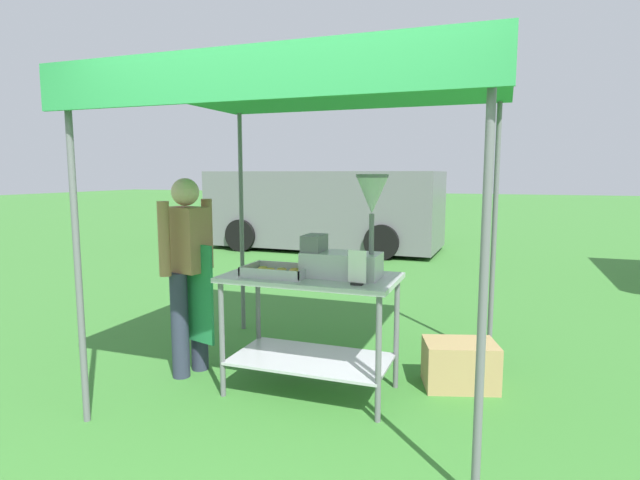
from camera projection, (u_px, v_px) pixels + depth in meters
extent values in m
plane|color=#3D7F33|center=(428.00, 273.00, 8.55)|extent=(70.00, 70.00, 0.00)
cylinder|color=slate|center=(77.00, 255.00, 3.29)|extent=(0.04, 0.04, 2.25)
cylinder|color=slate|center=(484.00, 283.00, 2.45)|extent=(0.04, 0.04, 2.25)
cylinder|color=slate|center=(242.00, 224.00, 5.33)|extent=(0.04, 0.04, 2.25)
cylinder|color=slate|center=(494.00, 233.00, 4.49)|extent=(0.04, 0.04, 2.25)
cube|color=#2D934C|center=(318.00, 87.00, 3.74)|extent=(2.70, 2.39, 0.05)
cube|color=#2D934C|center=(239.00, 77.00, 2.65)|extent=(2.70, 0.02, 0.24)
cube|color=#B7B7BC|center=(311.00, 278.00, 3.78)|extent=(1.28, 0.69, 0.04)
cube|color=#B7B7BC|center=(311.00, 359.00, 3.86)|extent=(1.17, 0.63, 0.02)
cylinder|color=slate|center=(222.00, 340.00, 3.76)|extent=(0.04, 0.04, 0.86)
cylinder|color=slate|center=(378.00, 359.00, 3.37)|extent=(0.04, 0.04, 0.86)
cylinder|color=slate|center=(258.00, 319.00, 4.31)|extent=(0.04, 0.04, 0.86)
cylinder|color=slate|center=(396.00, 333.00, 3.92)|extent=(0.04, 0.04, 0.86)
cube|color=#B7B7BC|center=(278.00, 274.00, 3.78)|extent=(0.48, 0.33, 0.01)
cube|color=#B7B7BC|center=(268.00, 274.00, 3.62)|extent=(0.48, 0.01, 0.06)
cube|color=#B7B7BC|center=(287.00, 266.00, 3.92)|extent=(0.48, 0.01, 0.06)
cube|color=#B7B7BC|center=(250.00, 268.00, 3.85)|extent=(0.01, 0.33, 0.06)
cube|color=#B7B7BC|center=(307.00, 272.00, 3.69)|extent=(0.01, 0.33, 0.06)
torus|color=#EAB251|center=(291.00, 273.00, 3.74)|extent=(0.11, 0.11, 0.02)
torus|color=#EAB251|center=(278.00, 272.00, 3.78)|extent=(0.11, 0.11, 0.02)
torus|color=#EAB251|center=(285.00, 275.00, 3.65)|extent=(0.08, 0.08, 0.02)
torus|color=#EAB251|center=(306.00, 271.00, 3.82)|extent=(0.11, 0.11, 0.02)
torus|color=#EAB251|center=(296.00, 275.00, 3.67)|extent=(0.11, 0.11, 0.02)
torus|color=#EAB251|center=(282.00, 270.00, 3.86)|extent=(0.10, 0.10, 0.02)
torus|color=#EAB251|center=(254.00, 272.00, 3.77)|extent=(0.09, 0.09, 0.02)
torus|color=#EAB251|center=(270.00, 270.00, 3.86)|extent=(0.08, 0.08, 0.02)
torus|color=#EAB251|center=(295.00, 270.00, 3.85)|extent=(0.10, 0.10, 0.02)
torus|color=#EAB251|center=(263.00, 268.00, 3.92)|extent=(0.09, 0.09, 0.02)
torus|color=#EAB251|center=(264.00, 273.00, 3.75)|extent=(0.10, 0.10, 0.02)
torus|color=#EAB251|center=(261.00, 270.00, 3.85)|extent=(0.11, 0.11, 0.02)
torus|color=#EAB251|center=(271.00, 274.00, 3.71)|extent=(0.11, 0.11, 0.02)
torus|color=#EAB251|center=(302.00, 273.00, 3.73)|extent=(0.08, 0.08, 0.02)
cube|color=#B7B7BC|center=(341.00, 265.00, 3.70)|extent=(0.56, 0.28, 0.18)
cube|color=slate|center=(314.00, 243.00, 3.75)|extent=(0.14, 0.22, 0.12)
cylinder|color=slate|center=(372.00, 234.00, 3.60)|extent=(0.04, 0.04, 0.29)
cone|color=#B7B7BC|center=(372.00, 196.00, 3.56)|extent=(0.22, 0.22, 0.25)
cylinder|color=slate|center=(372.00, 176.00, 3.54)|extent=(0.23, 0.23, 0.02)
cube|color=black|center=(357.00, 284.00, 3.45)|extent=(0.08, 0.05, 0.02)
cube|color=white|center=(357.00, 267.00, 3.43)|extent=(0.13, 0.03, 0.22)
cylinder|color=#2D3347|center=(199.00, 320.00, 4.29)|extent=(0.14, 0.14, 0.86)
cylinder|color=#2D3347|center=(180.00, 325.00, 4.13)|extent=(0.14, 0.14, 0.86)
cube|color=#9E704C|center=(187.00, 239.00, 4.12)|extent=(0.39, 0.30, 0.52)
cube|color=#237F47|center=(199.00, 294.00, 4.11)|extent=(0.31, 0.10, 0.80)
cylinder|color=#9E704C|center=(207.00, 234.00, 4.29)|extent=(0.11, 0.11, 0.58)
cylinder|color=#9E704C|center=(164.00, 239.00, 3.94)|extent=(0.11, 0.11, 0.58)
sphere|color=#DBB28E|center=(185.00, 192.00, 4.07)|extent=(0.22, 0.22, 0.22)
cube|color=tan|center=(460.00, 364.00, 3.96)|extent=(0.63, 0.52, 0.36)
cube|color=slate|center=(324.00, 208.00, 11.16)|extent=(4.98, 1.99, 1.60)
cube|color=#1E2833|center=(413.00, 191.00, 10.43)|extent=(0.13, 1.62, 0.70)
cylinder|color=black|center=(402.00, 232.00, 11.55)|extent=(0.68, 0.25, 0.68)
cylinder|color=black|center=(382.00, 242.00, 9.83)|extent=(0.68, 0.25, 0.68)
cylinder|color=black|center=(279.00, 227.00, 12.64)|extent=(0.68, 0.25, 0.68)
cylinder|color=black|center=(242.00, 235.00, 10.92)|extent=(0.68, 0.25, 0.68)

